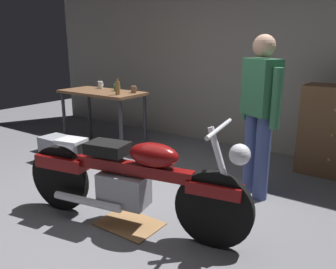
% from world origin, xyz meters
% --- Properties ---
extents(ground_plane, '(12.00, 12.00, 0.00)m').
position_xyz_m(ground_plane, '(0.00, 0.00, 0.00)').
color(ground_plane, slate).
extents(back_wall, '(8.00, 0.12, 3.10)m').
position_xyz_m(back_wall, '(0.00, 2.80, 1.55)').
color(back_wall, gray).
rests_on(back_wall, ground_plane).
extents(workbench, '(1.30, 0.64, 0.90)m').
position_xyz_m(workbench, '(-1.62, 1.40, 0.79)').
color(workbench, brown).
rests_on(workbench, ground_plane).
extents(motorcycle, '(2.16, 0.75, 1.00)m').
position_xyz_m(motorcycle, '(0.21, -0.09, 0.45)').
color(motorcycle, black).
rests_on(motorcycle, ground_plane).
extents(person_standing, '(0.49, 0.39, 1.67)m').
position_xyz_m(person_standing, '(0.86, 1.17, 0.93)').
color(person_standing, '#41528D').
rests_on(person_standing, ground_plane).
extents(wooden_dresser, '(0.80, 0.47, 1.10)m').
position_xyz_m(wooden_dresser, '(1.42, 2.30, 0.55)').
color(wooden_dresser, brown).
rests_on(wooden_dresser, ground_plane).
extents(drip_tray, '(0.56, 0.40, 0.01)m').
position_xyz_m(drip_tray, '(0.18, -0.09, 0.01)').
color(drip_tray, olive).
rests_on(drip_tray, ground_plane).
extents(storage_bin, '(0.44, 0.32, 0.34)m').
position_xyz_m(storage_bin, '(-1.77, 0.65, 0.17)').
color(storage_bin, gray).
rests_on(storage_bin, ground_plane).
extents(mug_green_speckled, '(0.12, 0.09, 0.10)m').
position_xyz_m(mug_green_speckled, '(-1.46, 1.53, 0.95)').
color(mug_green_speckled, '#3D7F4C').
rests_on(mug_green_speckled, workbench).
extents(mug_brown_stoneware, '(0.11, 0.08, 0.10)m').
position_xyz_m(mug_brown_stoneware, '(-1.12, 1.52, 0.95)').
color(mug_brown_stoneware, brown).
rests_on(mug_brown_stoneware, workbench).
extents(mug_white_ceramic, '(0.11, 0.08, 0.11)m').
position_xyz_m(mug_white_ceramic, '(-1.84, 1.57, 0.96)').
color(mug_white_ceramic, white).
rests_on(mug_white_ceramic, workbench).
extents(bottle, '(0.06, 0.06, 0.24)m').
position_xyz_m(bottle, '(-1.17, 1.25, 1.00)').
color(bottle, olive).
rests_on(bottle, workbench).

